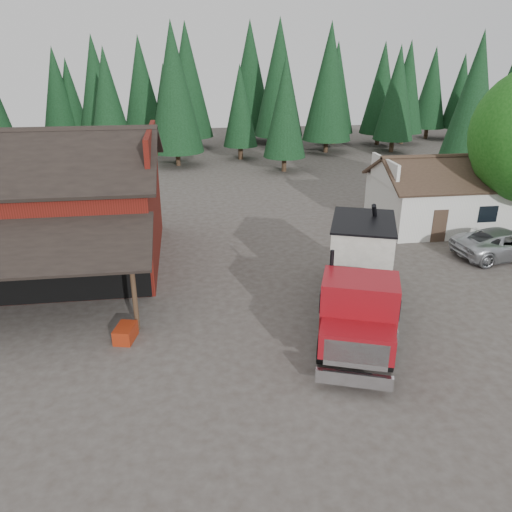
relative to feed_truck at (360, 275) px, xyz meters
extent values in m
plane|color=#3F3731|center=(-3.58, -1.50, -2.13)|extent=(120.00, 120.00, 0.00)
cube|color=#601510|center=(-14.58, 8.50, 0.37)|extent=(12.00, 10.00, 5.00)
cube|color=black|center=(-14.58, 6.00, 3.87)|extent=(12.80, 5.53, 2.35)
cube|color=black|center=(-14.58, 11.00, 3.87)|extent=(12.80, 5.53, 2.35)
cube|color=#601510|center=(-8.58, 8.50, 3.87)|extent=(0.25, 7.00, 2.00)
cylinder|color=#382619|center=(-9.18, 0.60, -0.73)|extent=(0.20, 0.20, 2.80)
cube|color=black|center=(-14.58, 3.45, -0.13)|extent=(11.70, 0.08, 3.90)
cube|color=silver|center=(9.42, 11.50, -0.63)|extent=(8.00, 6.00, 3.00)
cube|color=#38281E|center=(9.42, 10.00, 1.62)|extent=(8.60, 3.42, 1.80)
cube|color=#38281E|center=(9.42, 13.00, 1.62)|extent=(8.60, 3.42, 1.80)
cube|color=silver|center=(5.42, 11.50, 1.62)|extent=(0.20, 4.20, 1.50)
cube|color=silver|center=(13.42, 11.50, 1.62)|extent=(0.20, 4.20, 1.50)
cube|color=#38281E|center=(7.92, 8.48, -1.13)|extent=(0.90, 0.06, 2.00)
cube|color=black|center=(10.92, 8.48, -0.53)|extent=(1.20, 0.06, 1.00)
sphere|color=#164F12|center=(12.22, 9.30, 2.87)|extent=(4.40, 4.40, 4.40)
cylinder|color=#382619|center=(2.42, 28.50, -1.33)|extent=(0.44, 0.44, 1.60)
cone|color=black|center=(2.42, 28.50, 3.77)|extent=(3.96, 3.96, 9.00)
cylinder|color=#382619|center=(18.42, 24.50, -1.33)|extent=(0.44, 0.44, 1.60)
cone|color=black|center=(18.42, 24.50, 4.77)|extent=(4.84, 4.84, 11.00)
cylinder|color=#382619|center=(-7.58, 32.50, -1.33)|extent=(0.44, 0.44, 1.60)
cone|color=black|center=(-7.58, 32.50, 5.27)|extent=(5.28, 5.28, 12.00)
cylinder|color=black|center=(-2.23, -2.74, -1.52)|extent=(0.78, 1.27, 1.21)
cylinder|color=black|center=(-0.06, -3.53, -1.52)|extent=(0.78, 1.27, 1.21)
cylinder|color=black|center=(-0.43, 2.23, -1.52)|extent=(0.78, 1.27, 1.21)
cylinder|color=black|center=(1.75, 1.45, -1.52)|extent=(0.78, 1.27, 1.21)
cylinder|color=black|center=(0.09, 3.69, -1.52)|extent=(0.78, 1.27, 1.21)
cylinder|color=black|center=(2.27, 2.90, -1.52)|extent=(0.78, 1.27, 1.21)
cube|color=black|center=(0.06, 0.18, -1.08)|extent=(4.37, 9.33, 0.44)
cube|color=silver|center=(-1.73, -4.74, -1.52)|extent=(2.45, 1.05, 0.50)
cube|color=silver|center=(-1.69, -4.64, -0.64)|extent=(2.01, 0.82, 0.99)
cube|color=maroon|center=(-1.46, -4.02, -0.47)|extent=(2.82, 2.19, 0.94)
cube|color=maroon|center=(-0.98, -2.67, 0.13)|extent=(3.13, 2.66, 2.04)
cube|color=black|center=(-1.28, -3.50, 0.46)|extent=(2.21, 0.87, 0.99)
cylinder|color=black|center=(-1.67, -1.36, 0.74)|extent=(0.20, 0.20, 1.99)
cube|color=black|center=(-0.60, -1.63, 0.08)|extent=(2.59, 1.04, 1.76)
cube|color=black|center=(0.58, 1.63, -0.78)|extent=(4.82, 6.97, 0.18)
cube|color=silver|center=(0.58, 1.63, 0.85)|extent=(3.62, 4.29, 1.76)
cone|color=silver|center=(0.58, 1.63, -0.25)|extent=(3.11, 3.11, 0.77)
cube|color=black|center=(0.58, 1.63, 1.75)|extent=(3.77, 4.43, 0.09)
cylinder|color=black|center=(1.73, 2.86, 0.74)|extent=(1.56, 2.11, 3.37)
cube|color=maroon|center=(0.86, 4.35, -0.47)|extent=(0.92, 1.05, 0.50)
cylinder|color=silver|center=(0.46, -2.43, -1.19)|extent=(0.96, 1.25, 0.62)
imported|color=#B8BCC1|center=(10.42, 5.74, -1.33)|extent=(6.00, 3.23, 1.60)
cube|color=maroon|center=(-9.58, -0.17, -1.83)|extent=(0.94, 1.23, 0.60)
camera|label=1|loc=(-6.85, -17.82, 8.53)|focal=35.00mm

